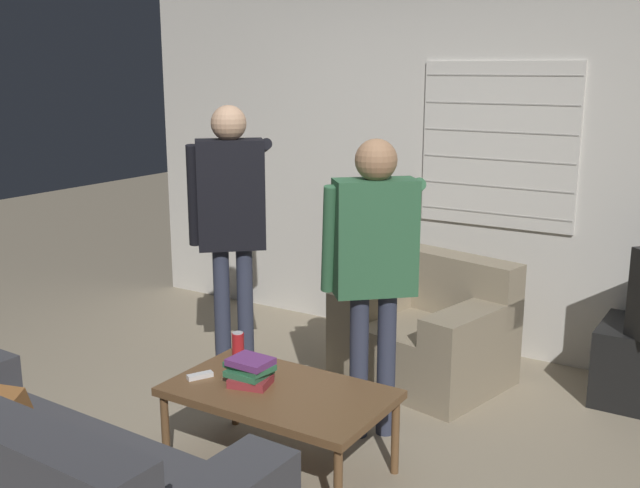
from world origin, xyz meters
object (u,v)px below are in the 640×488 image
coffee_table (279,396)px  book_stack (250,371)px  soda_can (238,344)px  armchair_beige (428,332)px  person_right_standing (374,253)px  spare_remote (200,376)px  person_left_standing (231,211)px

coffee_table → book_stack: bearing=-172.5°
soda_can → armchair_beige: bearing=63.5°
person_right_standing → book_stack: bearing=-162.7°
armchair_beige → person_right_standing: size_ratio=0.69×
spare_remote → person_left_standing: bearing=146.4°
person_left_standing → spare_remote: size_ratio=12.99×
coffee_table → armchair_beige: bearing=84.1°
book_stack → spare_remote: bearing=-163.2°
armchair_beige → book_stack: armchair_beige is taller
soda_can → spare_remote: size_ratio=0.94×
person_right_standing → spare_remote: (-0.61, -0.68, -0.57)m
person_left_standing → book_stack: bearing=-89.0°
person_left_standing → spare_remote: 1.16m
book_stack → coffee_table: bearing=7.5°
book_stack → spare_remote: size_ratio=1.94×
person_right_standing → coffee_table: bearing=-151.1°
armchair_beige → book_stack: 1.50m
coffee_table → person_left_standing: (-0.86, 0.74, 0.71)m
person_right_standing → spare_remote: size_ratio=12.01×
coffee_table → person_left_standing: person_left_standing is taller
armchair_beige → person_right_standing: (0.05, -0.86, 0.71)m
armchair_beige → spare_remote: size_ratio=8.28×
person_left_standing → person_right_standing: (1.06, -0.16, -0.09)m
coffee_table → person_right_standing: size_ratio=0.67×
armchair_beige → person_right_standing: person_right_standing is taller
book_stack → armchair_beige: bearing=78.2°
book_stack → person_right_standing: bearing=59.2°
armchair_beige → soda_can: 1.34m
book_stack → person_left_standing: bearing=132.6°
armchair_beige → person_left_standing: 1.46m
book_stack → soda_can: bearing=136.4°
armchair_beige → book_stack: (-0.31, -1.46, 0.20)m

